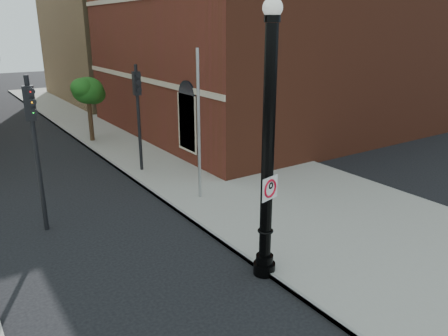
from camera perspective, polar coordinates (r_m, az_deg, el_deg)
ground at (r=10.93m, az=-4.07°, el=-16.23°), size 120.00×120.00×0.00m
sidewalk_right at (r=21.57m, az=-3.55°, el=1.61°), size 8.00×60.00×0.12m
curb_edge at (r=19.97m, az=-13.37°, el=-0.19°), size 0.10×60.00×0.14m
brick_wall_building at (r=29.92m, az=9.58°, el=18.01°), size 22.30×16.30×12.50m
bg_building_tan_b at (r=43.04m, az=-5.90°, el=19.07°), size 22.00×14.00×14.00m
lamppost at (r=10.48m, az=5.74°, el=1.16°), size 0.57×0.57×6.75m
no_parking_sign at (r=10.56m, az=6.03°, el=-2.62°), size 0.57×0.17×0.59m
traffic_signal_left at (r=14.06m, az=-23.62°, el=4.66°), size 0.37×0.42×4.83m
traffic_signal_right at (r=18.91m, az=-11.19°, el=8.55°), size 0.31×0.39×4.66m
utility_pole at (r=15.49m, az=-3.32°, el=5.27°), size 0.11×0.11×5.46m
street_tree_c at (r=24.89m, az=-17.32°, el=9.53°), size 1.99×1.80×3.58m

